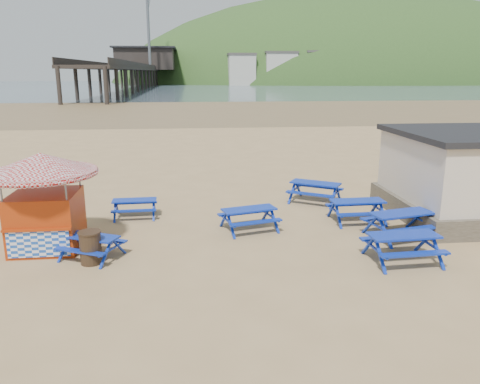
{
  "coord_description": "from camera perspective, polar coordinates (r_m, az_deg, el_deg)",
  "views": [
    {
      "loc": [
        -0.64,
        -14.69,
        5.19
      ],
      "look_at": [
        1.04,
        1.5,
        1.0
      ],
      "focal_mm": 35.0,
      "sensor_mm": 36.0,
      "label": 1
    }
  ],
  "objects": [
    {
      "name": "pier",
      "position": [
        193.7,
        -11.43,
        14.24
      ],
      "size": [
        24.0,
        220.0,
        39.29
      ],
      "color": "black",
      "rests_on": "ground"
    },
    {
      "name": "headland_town",
      "position": [
        261.08,
        14.65,
        10.67
      ],
      "size": [
        264.0,
        144.0,
        108.0
      ],
      "color": "#2D4C1E",
      "rests_on": "ground"
    },
    {
      "name": "ground",
      "position": [
        15.6,
        -3.26,
        -5.03
      ],
      "size": [
        400.0,
        400.0,
        0.0
      ],
      "primitive_type": "plane",
      "color": "tan",
      "rests_on": "ground"
    },
    {
      "name": "picnic_table_blue_d",
      "position": [
        14.12,
        -17.63,
        -6.39
      ],
      "size": [
        1.99,
        1.84,
        0.67
      ],
      "rotation": [
        0.0,
        0.0,
        -0.44
      ],
      "color": "#113899",
      "rests_on": "ground"
    },
    {
      "name": "picnic_table_blue_g",
      "position": [
        15.77,
        1.11,
        -3.33
      ],
      "size": [
        2.11,
        1.86,
        0.75
      ],
      "rotation": [
        0.0,
        0.0,
        0.26
      ],
      "color": "#113899",
      "rests_on": "ground"
    },
    {
      "name": "sea",
      "position": [
        184.77,
        -5.88,
        12.76
      ],
      "size": [
        400.0,
        400.0,
        0.0
      ],
      "primitive_type": "plane",
      "color": "#495C69",
      "rests_on": "ground"
    },
    {
      "name": "picnic_table_blue_f",
      "position": [
        13.95,
        19.21,
        -6.46
      ],
      "size": [
        2.01,
        1.66,
        0.81
      ],
      "rotation": [
        0.0,
        0.0,
        0.05
      ],
      "color": "#113899",
      "rests_on": "ground"
    },
    {
      "name": "picnic_table_yellow",
      "position": [
        16.44,
        -22.06,
        -3.69
      ],
      "size": [
        2.28,
        2.19,
        0.75
      ],
      "rotation": [
        0.0,
        0.0,
        -0.6
      ],
      "color": "gold",
      "rests_on": "ground"
    },
    {
      "name": "picnic_table_blue_c",
      "position": [
        17.15,
        14.07,
        -2.25
      ],
      "size": [
        1.91,
        1.56,
        0.79
      ],
      "rotation": [
        0.0,
        0.0,
        0.03
      ],
      "color": "#113899",
      "rests_on": "ground"
    },
    {
      "name": "picnic_table_blue_e",
      "position": [
        15.91,
        19.01,
        -3.82
      ],
      "size": [
        2.32,
        2.03,
        0.85
      ],
      "rotation": [
        0.0,
        0.0,
        0.22
      ],
      "color": "#113899",
      "rests_on": "ground"
    },
    {
      "name": "picnic_table_blue_b",
      "position": [
        19.36,
        9.14,
        -0.03
      ],
      "size": [
        2.52,
        2.4,
        0.83
      ],
      "rotation": [
        0.0,
        0.0,
        -0.56
      ],
      "color": "#113899",
      "rests_on": "ground"
    },
    {
      "name": "picnic_table_blue_a",
      "position": [
        17.6,
        -12.69,
        -1.95
      ],
      "size": [
        1.62,
        1.33,
        0.66
      ],
      "rotation": [
        0.0,
        0.0,
        0.03
      ],
      "color": "#113899",
      "rests_on": "ground"
    },
    {
      "name": "ice_cream_kiosk",
      "position": [
        14.95,
        -22.84,
        0.32
      ],
      "size": [
        3.28,
        3.28,
        2.92
      ],
      "rotation": [
        0.0,
        0.0,
        0.0
      ],
      "color": "#A22F0B",
      "rests_on": "ground"
    },
    {
      "name": "litter_bin",
      "position": [
        13.7,
        -17.76,
        -6.42
      ],
      "size": [
        0.64,
        0.64,
        0.93
      ],
      "color": "#3C2F1B",
      "rests_on": "ground"
    },
    {
      "name": "wet_sand",
      "position": [
        69.89,
        -5.48,
        10.12
      ],
      "size": [
        400.0,
        400.0,
        0.0
      ],
      "primitive_type": "plane",
      "color": "olive",
      "rests_on": "ground"
    }
  ]
}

